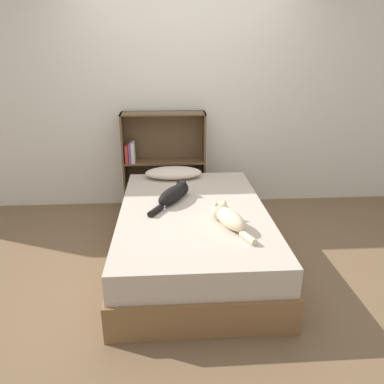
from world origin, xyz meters
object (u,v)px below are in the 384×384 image
at_px(bed, 193,235).
at_px(cat_light, 228,217).
at_px(cat_dark, 174,194).
at_px(bookshelf, 162,160).
at_px(pillow, 174,173).

xyz_separation_m(bed, cat_light, (0.25, -0.33, 0.32)).
xyz_separation_m(cat_light, cat_dark, (-0.42, 0.54, -0.01)).
relative_size(cat_light, bookshelf, 0.47).
distance_m(bed, bookshelf, 1.36).
distance_m(pillow, cat_dark, 0.65).
relative_size(pillow, cat_dark, 1.05).
distance_m(pillow, bookshelf, 0.46).
xyz_separation_m(cat_light, bookshelf, (-0.53, 1.62, 0.01)).
bearing_deg(bed, pillow, 100.26).
bearing_deg(pillow, bed, -79.74).
bearing_deg(cat_dark, bed, -111.48).
distance_m(cat_light, bookshelf, 1.70).
distance_m(bed, cat_light, 0.53).
bearing_deg(cat_light, pillow, -3.33).
relative_size(cat_light, cat_dark, 0.93).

